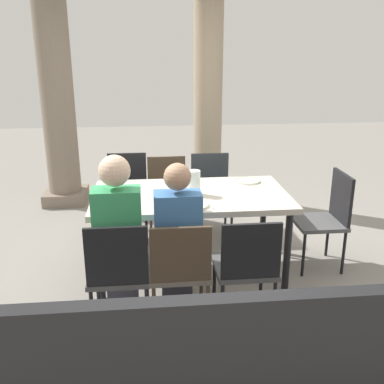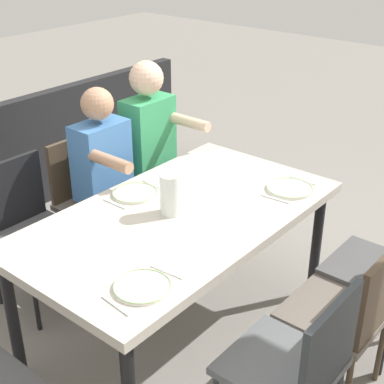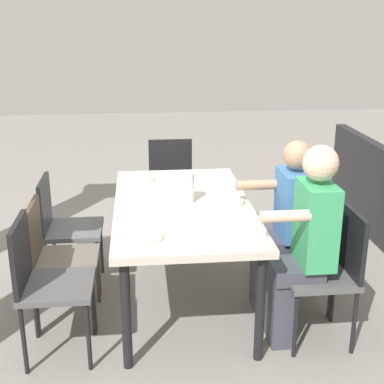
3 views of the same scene
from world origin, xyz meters
name	(u,v)px [view 1 (image 1 of 3)]	position (x,y,z in m)	size (l,w,h in m)	color
ground_plane	(191,271)	(0.00, 0.00, 0.00)	(16.00, 16.00, 0.00)	gray
dining_table	(191,201)	(0.00, 0.00, 0.71)	(1.73, 0.97, 0.77)	beige
chair_west_north	(128,190)	(-0.60, 0.91, 0.54)	(0.44, 0.44, 0.92)	#4F4F50
chair_west_south	(119,270)	(-0.60, -0.91, 0.53)	(0.44, 0.44, 0.90)	#4F4F50
chair_mid_north	(167,191)	(-0.17, 0.90, 0.51)	(0.44, 0.44, 0.87)	#6A6158
chair_mid_south	(180,268)	(-0.17, -0.90, 0.52)	(0.44, 0.44, 0.88)	#6A6158
chair_east_north	(211,188)	(0.32, 0.90, 0.53)	(0.44, 0.44, 0.89)	#5B5E61
chair_east_south	(246,265)	(0.32, -0.90, 0.52)	(0.44, 0.44, 0.89)	#4F4F50
chair_head_east	(328,215)	(1.29, 0.00, 0.52)	(0.44, 0.44, 0.92)	#4F4F50
diner_woman_green	(178,237)	(-0.17, -0.70, 0.67)	(0.35, 0.49, 1.26)	#3F3F4C
diner_man_white	(118,235)	(-0.60, -0.72, 0.72)	(0.35, 0.50, 1.33)	#3F3F4C
stone_column_near	(57,92)	(-1.49, 2.14, 1.46)	(0.55, 0.55, 2.97)	gray
stone_column_centre	(208,99)	(0.44, 2.14, 1.35)	(0.49, 0.49, 2.75)	tan
patio_railing	(229,376)	(0.00, -1.94, 0.45)	(4.13, 0.10, 0.90)	black
plate_0	(124,185)	(-0.60, 0.30, 0.78)	(0.26, 0.26, 0.02)	white
fork_0	(108,186)	(-0.75, 0.30, 0.78)	(0.02, 0.17, 0.01)	silver
spoon_0	(140,185)	(-0.45, 0.30, 0.78)	(0.02, 0.17, 0.01)	silver
plate_1	(194,205)	(-0.01, -0.32, 0.78)	(0.25, 0.25, 0.02)	white
fork_1	(176,206)	(-0.16, -0.32, 0.78)	(0.02, 0.17, 0.01)	silver
spoon_1	(212,205)	(0.14, -0.32, 0.78)	(0.02, 0.17, 0.01)	silver
plate_2	(247,181)	(0.58, 0.30, 0.78)	(0.24, 0.24, 0.02)	white
fork_2	(232,182)	(0.43, 0.30, 0.78)	(0.02, 0.17, 0.01)	silver
spoon_2	(263,181)	(0.73, 0.30, 0.78)	(0.02, 0.17, 0.01)	silver
water_pitcher	(194,184)	(0.03, -0.03, 0.87)	(0.11, 0.11, 0.22)	white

